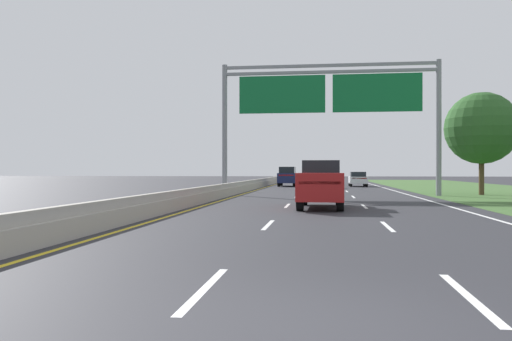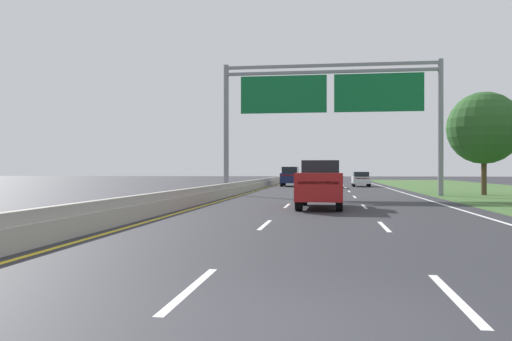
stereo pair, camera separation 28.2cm
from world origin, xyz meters
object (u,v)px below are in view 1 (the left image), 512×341
Objects in this scene: pickup_truck_red at (321,185)px; car_white_right_lane_sedan at (358,179)px; car_darkgreen_centre_lane_sedan at (322,180)px; roadside_tree_mid at (481,128)px; car_navy_left_lane_suv at (288,176)px; overhead_sign_gantry at (329,100)px.

pickup_truck_red is 32.92m from car_white_right_lane_sedan.
roadside_tree_mid is (11.11, -14.12, 3.86)m from car_darkgreen_centre_lane_sedan.
car_navy_left_lane_suv is at bearing 90.94° from car_white_right_lane_sedan.
car_navy_left_lane_suv reaches higher than car_white_right_lane_sedan.
overhead_sign_gantry is 21.61m from car_white_right_lane_sedan.
car_darkgreen_centre_lane_sedan and car_white_right_lane_sedan have the same top height.
car_white_right_lane_sedan is (3.33, 20.55, -5.78)m from overhead_sign_gantry.
roadside_tree_mid reaches higher than car_navy_left_lane_suv.
roadside_tree_mid is (10.59, 1.74, -1.92)m from overhead_sign_gantry.
overhead_sign_gantry is 13.34m from pickup_truck_red.
car_navy_left_lane_suv is (-4.22, 20.42, -5.50)m from overhead_sign_gantry.
overhead_sign_gantry is 2.77× the size of pickup_truck_red.
roadside_tree_mid reaches higher than car_white_right_lane_sedan.
roadside_tree_mid is at bearing -158.96° from car_white_right_lane_sedan.
car_white_right_lane_sedan is at bearing -88.45° from car_navy_left_lane_suv.
car_darkgreen_centre_lane_sedan is at bearing 140.62° from car_white_right_lane_sedan.
overhead_sign_gantry is at bearing -170.67° from roadside_tree_mid.
car_darkgreen_centre_lane_sedan is (0.00, 27.99, -0.26)m from pickup_truck_red.
car_navy_left_lane_suv is at bearing 128.40° from roadside_tree_mid.
car_white_right_lane_sedan is at bearing -40.36° from car_darkgreen_centre_lane_sedan.
car_navy_left_lane_suv is (-3.70, 4.57, 0.28)m from car_darkgreen_centre_lane_sedan.
overhead_sign_gantry is 10.90m from roadside_tree_mid.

